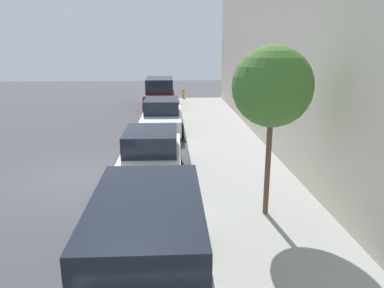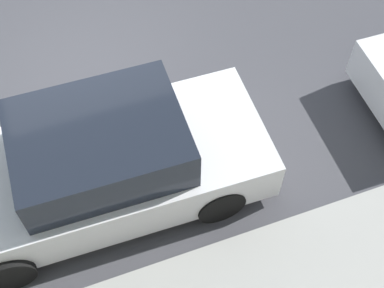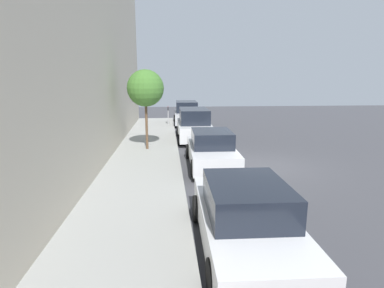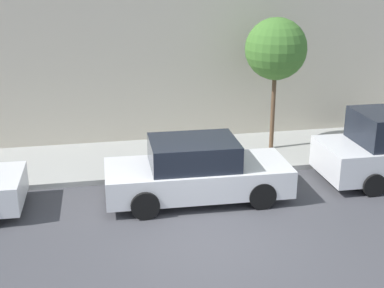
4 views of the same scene
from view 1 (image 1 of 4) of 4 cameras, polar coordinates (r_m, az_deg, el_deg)
ground_plane at (r=12.39m, az=-16.38°, el=-4.92°), size 60.00×60.00×0.00m
sidewalk at (r=12.26m, az=7.39°, el=-4.24°), size 3.12×32.00×0.15m
parked_minivan_second at (r=6.15m, az=-6.70°, el=-16.63°), size 2.02×4.92×1.90m
parked_sedan_third at (r=11.66m, az=-6.22°, el=-1.89°), size 1.92×4.54×1.54m
parked_sedan_fourth at (r=17.86m, az=-4.59°, el=4.23°), size 1.92×4.54×1.54m
parked_minivan_fifth at (r=24.45m, az=-4.95°, el=7.72°), size 2.02×4.91×1.90m
street_tree at (r=8.55m, az=12.13°, el=8.47°), size 1.81×1.81×3.96m
fire_hydrant at (r=27.56m, az=-1.32°, el=7.74°), size 0.20×0.20×0.69m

